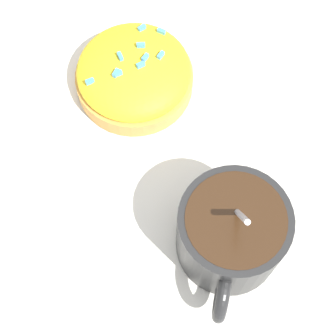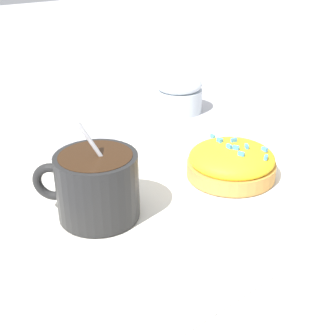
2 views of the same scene
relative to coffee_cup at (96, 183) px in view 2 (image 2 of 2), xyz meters
The scene contains 5 objects.
ground_plane 0.09m from the coffee_cup, ahead, with size 3.00×3.00×0.00m, color #B2B2B7.
paper_napkin 0.09m from the coffee_cup, ahead, with size 0.33×0.34×0.00m.
coffee_cup is the anchor object (origin of this frame).
frosted_pastry 0.17m from the coffee_cup, ahead, with size 0.10×0.10×0.04m.
sugar_bowl 0.32m from the coffee_cup, 38.96° to the left, with size 0.07×0.07×0.06m.
Camera 2 is at (-0.25, -0.36, 0.26)m, focal length 50.00 mm.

